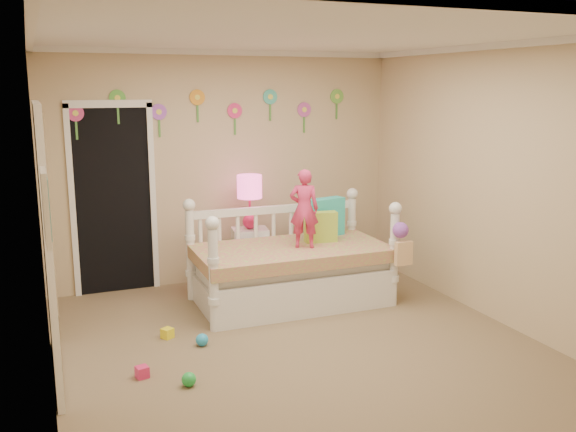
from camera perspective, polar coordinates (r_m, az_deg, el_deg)
name	(u,v)px	position (r m, az deg, el deg)	size (l,w,h in m)	color
floor	(304,351)	(5.48, 1.43, -12.10)	(4.00, 4.50, 0.01)	#7F684C
ceiling	(305,34)	(5.03, 1.59, 16.13)	(4.00, 4.50, 0.01)	white
back_wall	(225,168)	(7.19, -5.73, 4.37)	(4.00, 0.01, 2.60)	tan
left_wall	(40,220)	(4.68, -21.54, -0.36)	(0.01, 4.50, 2.60)	tan
right_wall	(502,186)	(6.17, 18.81, 2.58)	(0.01, 4.50, 2.60)	tan
crown_molding	(305,39)	(5.02, 1.59, 15.79)	(4.00, 4.50, 0.06)	white
daybed	(291,252)	(6.46, 0.24, -3.27)	(1.99, 1.07, 1.08)	white
pillow_turquoise	(326,217)	(6.86, 3.47, -0.10)	(0.42, 0.15, 0.42)	#23B0AE
pillow_lime	(321,227)	(6.60, 2.99, -0.99)	(0.34, 0.12, 0.32)	#A3CA3D
child	(304,209)	(6.32, 1.47, 0.67)	(0.29, 0.19, 0.80)	#D83161
nightstand	(250,257)	(7.11, -3.43, -3.71)	(0.39, 0.30, 0.65)	white
table_lamp	(250,193)	(6.95, -3.51, 2.07)	(0.27, 0.27, 0.60)	#D11B4F
closet_doorway	(113,198)	(6.97, -15.55, 1.56)	(0.90, 0.04, 2.07)	black
flower_decals	(216,111)	(7.10, -6.51, 9.45)	(3.40, 0.02, 0.50)	#B2668C
mirror_closet	(48,245)	(5.03, -20.94, -2.45)	(0.07, 1.30, 2.10)	white
wall_picture	(46,207)	(3.75, -21.12, 0.74)	(0.05, 0.34, 0.42)	white
hanging_bag	(401,245)	(6.36, 10.22, -2.63)	(0.20, 0.16, 0.36)	beige
toy_scatter	(170,357)	(5.31, -10.63, -12.48)	(0.80, 1.30, 0.11)	#996666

